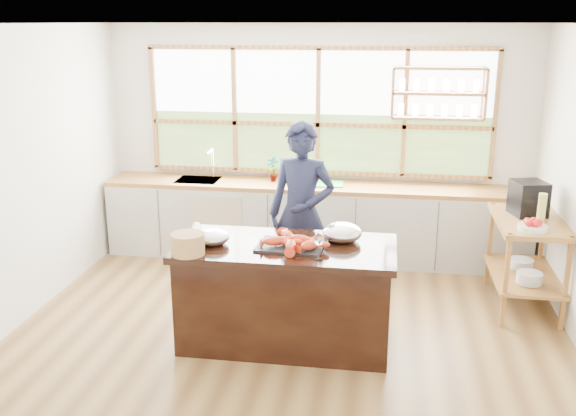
% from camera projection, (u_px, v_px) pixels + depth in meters
% --- Properties ---
extents(ground_plane, '(5.00, 5.00, 0.00)m').
position_uv_depth(ground_plane, '(289.00, 331.00, 5.85)').
color(ground_plane, olive).
extents(room_shell, '(5.02, 4.52, 2.71)m').
position_uv_depth(room_shell, '(301.00, 131.00, 5.84)').
color(room_shell, silver).
rests_on(room_shell, ground_plane).
extents(back_counter, '(4.90, 0.63, 0.90)m').
position_uv_depth(back_counter, '(313.00, 221.00, 7.57)').
color(back_counter, beige).
rests_on(back_counter, ground_plane).
extents(right_shelf_unit, '(0.62, 1.10, 0.90)m').
position_uv_depth(right_shelf_unit, '(527.00, 248.00, 6.20)').
color(right_shelf_unit, '#A8652E').
rests_on(right_shelf_unit, ground_plane).
extents(island, '(1.85, 0.90, 0.90)m').
position_uv_depth(island, '(286.00, 294.00, 5.53)').
color(island, black).
rests_on(island, ground_plane).
extents(cook, '(0.73, 0.55, 1.81)m').
position_uv_depth(cook, '(302.00, 214.00, 6.26)').
color(cook, '#171B34').
rests_on(cook, ground_plane).
extents(potted_plant, '(0.17, 0.13, 0.30)m').
position_uv_depth(potted_plant, '(273.00, 169.00, 7.53)').
color(potted_plant, slate).
rests_on(potted_plant, back_counter).
extents(cutting_board, '(0.41, 0.32, 0.01)m').
position_uv_depth(cutting_board, '(326.00, 184.00, 7.42)').
color(cutting_board, green).
rests_on(cutting_board, back_counter).
extents(espresso_machine, '(0.36, 0.38, 0.33)m').
position_uv_depth(espresso_machine, '(528.00, 198.00, 6.22)').
color(espresso_machine, black).
rests_on(espresso_machine, right_shelf_unit).
extents(wine_bottle, '(0.09, 0.09, 0.31)m').
position_uv_depth(wine_bottle, '(542.00, 210.00, 5.88)').
color(wine_bottle, '#BCC45B').
rests_on(wine_bottle, right_shelf_unit).
extents(fruit_bowl, '(0.26, 0.26, 0.11)m').
position_uv_depth(fruit_bowl, '(533.00, 226.00, 5.78)').
color(fruit_bowl, silver).
rests_on(fruit_bowl, right_shelf_unit).
extents(slate_board, '(0.58, 0.44, 0.02)m').
position_uv_depth(slate_board, '(291.00, 246.00, 5.37)').
color(slate_board, black).
rests_on(slate_board, island).
extents(lobster_pile, '(0.52, 0.48, 0.08)m').
position_uv_depth(lobster_pile, '(293.00, 242.00, 5.32)').
color(lobster_pile, '#D24407').
rests_on(lobster_pile, slate_board).
extents(mixing_bowl_left, '(0.28, 0.28, 0.14)m').
position_uv_depth(mixing_bowl_left, '(213.00, 237.00, 5.43)').
color(mixing_bowl_left, silver).
rests_on(mixing_bowl_left, island).
extents(mixing_bowl_right, '(0.34, 0.34, 0.17)m').
position_uv_depth(mixing_bowl_right, '(342.00, 233.00, 5.50)').
color(mixing_bowl_right, silver).
rests_on(mixing_bowl_right, island).
extents(wine_glass, '(0.08, 0.08, 0.22)m').
position_uv_depth(wine_glass, '(319.00, 240.00, 5.04)').
color(wine_glass, white).
rests_on(wine_glass, island).
extents(wicker_basket, '(0.27, 0.27, 0.17)m').
position_uv_depth(wicker_basket, '(188.00, 244.00, 5.18)').
color(wicker_basket, '#A58947').
rests_on(wicker_basket, island).
extents(parchment_roll, '(0.15, 0.31, 0.08)m').
position_uv_depth(parchment_roll, '(196.00, 231.00, 5.64)').
color(parchment_roll, white).
rests_on(parchment_roll, island).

